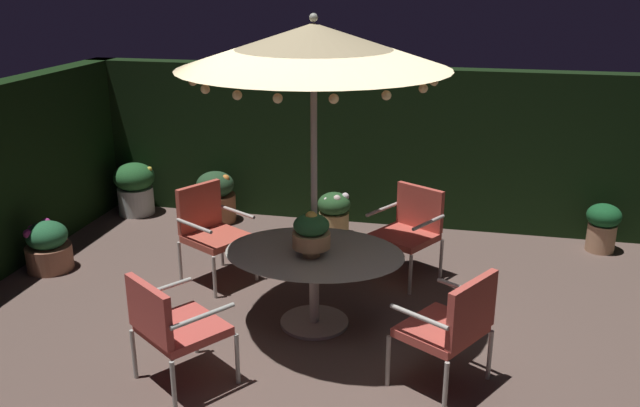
# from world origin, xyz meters

# --- Properties ---
(ground_plane) EXTENTS (7.96, 6.66, 0.02)m
(ground_plane) POSITION_xyz_m (0.00, 0.00, -0.01)
(ground_plane) COLOR brown
(hedge_backdrop_rear) EXTENTS (7.96, 0.30, 2.00)m
(hedge_backdrop_rear) POSITION_xyz_m (0.00, 3.18, 1.00)
(hedge_backdrop_rear) COLOR black
(hedge_backdrop_rear) RESTS_ON ground_plane
(patio_dining_table) EXTENTS (1.62, 1.26, 0.73)m
(patio_dining_table) POSITION_xyz_m (-0.23, 0.29, 0.58)
(patio_dining_table) COLOR #B9AFA8
(patio_dining_table) RESTS_ON ground_plane
(patio_umbrella) EXTENTS (2.26, 2.26, 2.78)m
(patio_umbrella) POSITION_xyz_m (-0.23, 0.29, 2.52)
(patio_umbrella) COLOR #B2B5A7
(patio_umbrella) RESTS_ON ground_plane
(centerpiece_planter) EXTENTS (0.33, 0.33, 0.41)m
(centerpiece_planter) POSITION_xyz_m (-0.23, 0.18, 0.95)
(centerpiece_planter) COLOR tan
(centerpiece_planter) RESTS_ON patio_dining_table
(patio_chair_north) EXTENTS (0.81, 0.84, 0.96)m
(patio_chair_north) POSITION_xyz_m (1.02, -0.47, 0.57)
(patio_chair_north) COLOR #B2ADA4
(patio_chair_north) RESTS_ON ground_plane
(patio_chair_northeast) EXTENTS (0.83, 0.81, 0.96)m
(patio_chair_northeast) POSITION_xyz_m (0.51, 1.56, 0.56)
(patio_chair_northeast) COLOR #BCAFA6
(patio_chair_northeast) RESTS_ON ground_plane
(patio_chair_east) EXTENTS (0.80, 0.80, 1.01)m
(patio_chair_east) POSITION_xyz_m (-1.51, 1.02, 0.59)
(patio_chair_east) COLOR #BAB3AA
(patio_chair_east) RESTS_ON ground_plane
(patio_chair_southeast) EXTENTS (0.86, 0.85, 0.93)m
(patio_chair_southeast) POSITION_xyz_m (-1.08, -0.90, 0.55)
(patio_chair_southeast) COLOR #B2B6AC
(patio_chair_southeast) RESTS_ON ground_plane
(potted_plant_front_corner) EXTENTS (0.39, 0.39, 0.57)m
(potted_plant_front_corner) POSITION_xyz_m (2.64, 2.71, 0.32)
(potted_plant_front_corner) COLOR tan
(potted_plant_front_corner) RESTS_ON ground_plane
(potted_plant_left_far) EXTENTS (0.51, 0.51, 0.66)m
(potted_plant_left_far) POSITION_xyz_m (-2.10, 2.69, 0.33)
(potted_plant_left_far) COLOR #A96741
(potted_plant_left_far) RESTS_ON ground_plane
(potted_plant_back_right) EXTENTS (0.54, 0.54, 0.70)m
(potted_plant_back_right) POSITION_xyz_m (-3.26, 2.72, 0.37)
(potted_plant_back_right) COLOR silver
(potted_plant_back_right) RESTS_ON ground_plane
(potted_plant_back_center) EXTENTS (0.40, 0.40, 0.56)m
(potted_plant_back_center) POSITION_xyz_m (-0.49, 2.50, 0.30)
(potted_plant_back_center) COLOR tan
(potted_plant_back_center) RESTS_ON ground_plane
(potted_plant_left_near) EXTENTS (0.49, 0.49, 0.55)m
(potted_plant_left_near) POSITION_xyz_m (-3.34, 0.85, 0.27)
(potted_plant_left_near) COLOR #A0674C
(potted_plant_left_near) RESTS_ON ground_plane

